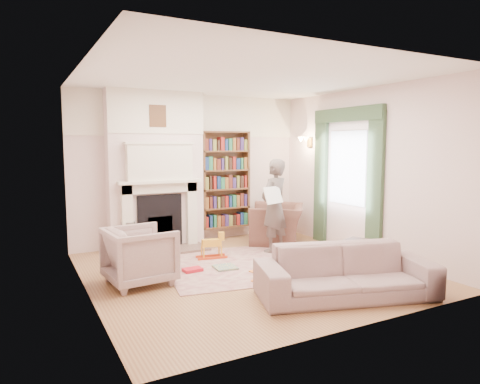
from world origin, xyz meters
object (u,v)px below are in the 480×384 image
bookcase (225,180)px  sofa (346,272)px  coffee_table (356,257)px  armchair_left (140,255)px  armchair_reading (277,224)px  man_reading (274,206)px  rocking_horse (211,246)px  paraffin_heater (128,237)px

bookcase → sofa: 3.74m
bookcase → coffee_table: size_ratio=2.64×
armchair_left → coffee_table: armchair_left is taller
armchair_reading → sofa: armchair_reading is taller
man_reading → coffee_table: (0.41, -1.59, -0.58)m
armchair_reading → coffee_table: bearing=35.0°
armchair_reading → man_reading: (-0.45, -0.60, 0.45)m
man_reading → rocking_horse: 1.30m
armchair_left → sofa: bearing=-134.5°
armchair_left → paraffin_heater: armchair_left is taller
bookcase → paraffin_heater: 2.17m
coffee_table → paraffin_heater: 3.79m
armchair_left → coffee_table: (2.91, -0.98, -0.16)m
coffee_table → rocking_horse: coffee_table is taller
sofa → rocking_horse: bearing=124.0°
sofa → paraffin_heater: size_ratio=3.90×
paraffin_heater → rocking_horse: (1.11, -1.02, -0.06)m
paraffin_heater → coffee_table: bearing=-45.4°
paraffin_heater → rocking_horse: paraffin_heater is taller
sofa → man_reading: bearing=96.7°
armchair_left → rocking_horse: armchair_left is taller
man_reading → paraffin_heater: size_ratio=2.94×
armchair_reading → coffee_table: 2.20m
armchair_left → sofa: armchair_left is taller
armchair_reading → sofa: (-0.87, -2.90, -0.04)m
bookcase → man_reading: bearing=-77.6°
coffee_table → paraffin_heater: size_ratio=1.27×
man_reading → rocking_horse: (-1.15, 0.09, -0.59)m
sofa → rocking_horse: (-0.73, 2.38, -0.10)m
bookcase → rocking_horse: size_ratio=3.76×
armchair_reading → sofa: size_ratio=0.51×
armchair_reading → armchair_left: bearing=-31.6°
bookcase → sofa: (-0.12, -3.64, -0.86)m
armchair_left → sofa: (2.09, -1.69, -0.07)m
armchair_reading → bookcase: bearing=-98.8°
armchair_left → rocking_horse: size_ratio=1.72×
sofa → man_reading: (0.42, 2.30, 0.50)m
armchair_reading → armchair_left: armchair_left is taller
armchair_reading → paraffin_heater: armchair_reading is taller
armchair_reading → rocking_horse: 1.69m
armchair_left → rocking_horse: (1.36, 0.70, -0.17)m
armchair_reading → armchair_left: 3.19m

